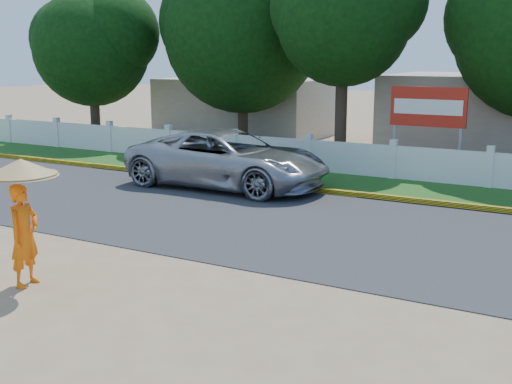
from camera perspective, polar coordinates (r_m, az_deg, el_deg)
ground at (r=11.53m, az=-4.87°, el=-8.18°), size 120.00×120.00×0.00m
road at (r=15.29m, az=4.55°, el=-3.00°), size 60.00×7.00×0.02m
grass_verge at (r=20.06m, az=10.78°, el=0.50°), size 60.00×3.50×0.03m
curb at (r=18.47m, az=9.13°, el=-0.23°), size 40.00×0.18×0.16m
fence at (r=21.33m, az=12.07°, el=2.59°), size 40.00×0.10×1.10m
building_far at (r=32.35m, az=-0.92°, el=7.56°), size 8.00×5.00×2.80m
vehicle at (r=19.55m, az=-2.52°, el=2.95°), size 6.29×2.93×1.74m
monk_with_parasol at (r=11.74m, az=-20.03°, el=-0.99°), size 1.25×1.25×2.27m
billboard at (r=21.98m, az=15.04°, el=6.91°), size 2.50×0.13×2.95m
tree_row at (r=23.80m, az=19.37°, el=14.06°), size 34.71×8.12×9.43m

